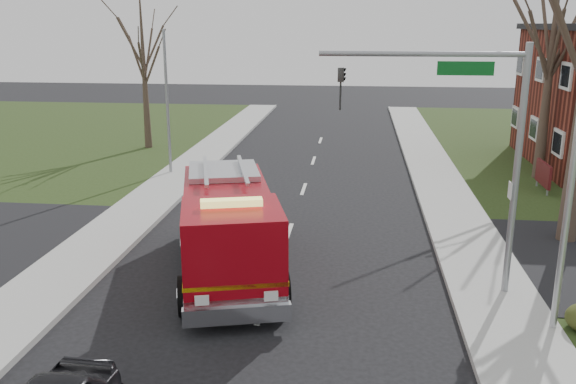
# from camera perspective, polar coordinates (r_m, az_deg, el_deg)

# --- Properties ---
(ground) EXTENTS (120.00, 120.00, 0.00)m
(ground) POSITION_cam_1_polar(r_m,az_deg,el_deg) (16.38, -2.36, -10.75)
(ground) COLOR black
(ground) RESTS_ON ground
(sidewalk_right) EXTENTS (2.40, 80.00, 0.15)m
(sidewalk_right) POSITION_cam_1_polar(r_m,az_deg,el_deg) (16.64, 19.66, -10.99)
(sidewalk_right) COLOR #9FA09A
(sidewalk_right) RESTS_ON ground
(sidewalk_left) EXTENTS (2.40, 80.00, 0.15)m
(sidewalk_left) POSITION_cam_1_polar(r_m,az_deg,el_deg) (18.30, -22.17, -8.78)
(sidewalk_left) COLOR #9FA09A
(sidewalk_left) RESTS_ON ground
(health_center_sign) EXTENTS (0.12, 2.00, 1.40)m
(health_center_sign) POSITION_cam_1_polar(r_m,az_deg,el_deg) (28.92, 22.79, 1.55)
(health_center_sign) COLOR #4F1214
(health_center_sign) RESTS_ON ground
(bare_tree_far) EXTENTS (5.25, 5.25, 10.50)m
(bare_tree_far) POSITION_cam_1_polar(r_m,az_deg,el_deg) (30.76, 23.54, 12.84)
(bare_tree_far) COLOR #403125
(bare_tree_far) RESTS_ON ground
(bare_tree_left) EXTENTS (4.50, 4.50, 9.00)m
(bare_tree_left) POSITION_cam_1_polar(r_m,az_deg,el_deg) (36.69, -13.41, 12.45)
(bare_tree_left) COLOR #403125
(bare_tree_left) RESTS_ON ground
(traffic_signal_mast) EXTENTS (5.29, 0.18, 6.80)m
(traffic_signal_mast) POSITION_cam_1_polar(r_m,az_deg,el_deg) (16.46, 16.62, 6.00)
(traffic_signal_mast) COLOR gray
(traffic_signal_mast) RESTS_ON ground
(streetlight_pole) EXTENTS (1.48, 0.16, 8.40)m
(streetlight_pole) POSITION_cam_1_polar(r_m,az_deg,el_deg) (15.05, 25.10, 3.73)
(streetlight_pole) COLOR #B7BABF
(streetlight_pole) RESTS_ON ground
(utility_pole_far) EXTENTS (0.14, 0.14, 7.00)m
(utility_pole_far) POSITION_cam_1_polar(r_m,az_deg,el_deg) (30.17, -11.23, 8.07)
(utility_pole_far) COLOR gray
(utility_pole_far) RESTS_ON ground
(fire_engine) EXTENTS (4.45, 7.92, 3.03)m
(fire_engine) POSITION_cam_1_polar(r_m,az_deg,el_deg) (17.94, -5.61, -3.68)
(fire_engine) COLOR maroon
(fire_engine) RESTS_ON ground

